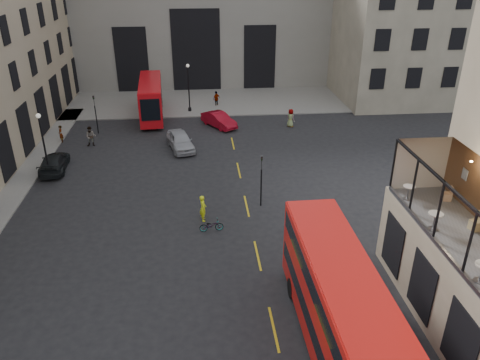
{
  "coord_description": "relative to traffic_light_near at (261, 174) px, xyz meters",
  "views": [
    {
      "loc": [
        -5.21,
        -16.61,
        16.16
      ],
      "look_at": [
        -2.65,
        10.12,
        3.0
      ],
      "focal_mm": 35.0,
      "sensor_mm": 36.0,
      "label": 1
    }
  ],
  "objects": [
    {
      "name": "street_lamp_a",
      "position": [
        -16.0,
        6.0,
        -0.03
      ],
      "size": [
        0.36,
        0.36,
        5.33
      ],
      "color": "black",
      "rests_on": "ground"
    },
    {
      "name": "cafe_chair_c",
      "position": [
        8.33,
        -11.36,
        2.45
      ],
      "size": [
        0.52,
        0.52,
        0.9
      ],
      "color": "tan",
      "rests_on": "cafe_floor"
    },
    {
      "name": "cafe_chair_d",
      "position": [
        8.45,
        -8.5,
        2.41
      ],
      "size": [
        0.47,
        0.47,
        0.79
      ],
      "color": "tan",
      "rests_on": "cafe_floor"
    },
    {
      "name": "bus_far",
      "position": [
        -9.02,
        20.6,
        -0.2
      ],
      "size": [
        2.88,
        10.04,
        3.96
      ],
      "color": "red",
      "rests_on": "ground"
    },
    {
      "name": "cafe_table_far",
      "position": [
        6.47,
        -8.19,
        2.67
      ],
      "size": [
        0.6,
        0.6,
        0.75
      ],
      "color": "silver",
      "rests_on": "cafe_floor"
    },
    {
      "name": "traffic_light_near",
      "position": [
        0.0,
        0.0,
        0.0
      ],
      "size": [
        0.16,
        0.2,
        3.8
      ],
      "color": "black",
      "rests_on": "ground"
    },
    {
      "name": "car_c",
      "position": [
        -16.0,
        7.49,
        -1.73
      ],
      "size": [
        2.33,
        4.91,
        1.38
      ],
      "primitive_type": "imported",
      "rotation": [
        0.0,
        0.0,
        3.22
      ],
      "color": "black",
      "rests_on": "ground"
    },
    {
      "name": "gateway",
      "position": [
        -4.0,
        35.99,
        6.96
      ],
      "size": [
        35.0,
        10.6,
        18.0
      ],
      "color": "gray",
      "rests_on": "ground"
    },
    {
      "name": "cyclist",
      "position": [
        -4.08,
        -1.63,
        -1.51
      ],
      "size": [
        0.51,
        0.72,
        1.83
      ],
      "primitive_type": "imported",
      "rotation": [
        0.0,
        0.0,
        1.69
      ],
      "color": "#ECFF1A",
      "rests_on": "ground"
    },
    {
      "name": "traffic_light_far",
      "position": [
        -14.0,
        16.0,
        0.0
      ],
      "size": [
        0.16,
        0.2,
        3.8
      ],
      "color": "black",
      "rests_on": "ground"
    },
    {
      "name": "car_a",
      "position": [
        -5.81,
        11.11,
        -1.62
      ],
      "size": [
        2.98,
        5.02,
        1.6
      ],
      "primitive_type": "imported",
      "rotation": [
        0.0,
        0.0,
        0.25
      ],
      "color": "#A5A6AD",
      "rests_on": "ground"
    },
    {
      "name": "pedestrian_c",
      "position": [
        -1.92,
        23.88,
        -1.55
      ],
      "size": [
        1.05,
        1.01,
        1.76
      ],
      "primitive_type": "imported",
      "rotation": [
        0.0,
        0.0,
        3.88
      ],
      "color": "gray",
      "rests_on": "ground"
    },
    {
      "name": "building_right",
      "position": [
        21.0,
        27.97,
        7.97
      ],
      "size": [
        16.6,
        18.6,
        20.0
      ],
      "color": "#ADA28B",
      "rests_on": "ground"
    },
    {
      "name": "ground",
      "position": [
        1.0,
        -12.0,
        -2.42
      ],
      "size": [
        140.0,
        140.0,
        0.0
      ],
      "primitive_type": "plane",
      "color": "black",
      "rests_on": "ground"
    },
    {
      "name": "pavement_far",
      "position": [
        -5.0,
        26.0,
        -2.36
      ],
      "size": [
        40.0,
        12.0,
        0.12
      ],
      "primitive_type": "cube",
      "color": "slate",
      "rests_on": "ground"
    },
    {
      "name": "street_lamp_b",
      "position": [
        -5.0,
        22.0,
        -0.03
      ],
      "size": [
        0.36,
        0.36,
        5.33
      ],
      "color": "black",
      "rests_on": "ground"
    },
    {
      "name": "bicycle",
      "position": [
        -3.6,
        -3.01,
        -2.02
      ],
      "size": [
        1.56,
        0.65,
        0.8
      ],
      "primitive_type": "imported",
      "rotation": [
        0.0,
        0.0,
        1.65
      ],
      "color": "gray",
      "rests_on": "ground"
    },
    {
      "name": "pedestrian_a",
      "position": [
        -13.98,
        12.62,
        -1.49
      ],
      "size": [
        0.92,
        0.73,
        1.86
      ],
      "primitive_type": "imported",
      "rotation": [
        0.0,
        0.0,
        -0.03
      ],
      "color": "gray",
      "rests_on": "ground"
    },
    {
      "name": "car_b",
      "position": [
        -2.03,
        16.82,
        -1.69
      ],
      "size": [
        3.71,
        4.56,
        1.46
      ],
      "primitive_type": "imported",
      "rotation": [
        0.0,
        0.0,
        0.58
      ],
      "color": "maroon",
      "rests_on": "ground"
    },
    {
      "name": "pedestrian_e",
      "position": [
        -17.0,
        13.91,
        -1.61
      ],
      "size": [
        0.45,
        0.63,
        1.63
      ],
      "primitive_type": "imported",
      "rotation": [
        0.0,
        0.0,
        4.83
      ],
      "color": "gray",
      "rests_on": "ground"
    },
    {
      "name": "pedestrian_b",
      "position": [
        -8.94,
        22.12,
        -1.6
      ],
      "size": [
        1.21,
        1.17,
        1.66
      ],
      "primitive_type": "imported",
      "rotation": [
        0.0,
        0.0,
        0.73
      ],
      "color": "gray",
      "rests_on": "ground"
    },
    {
      "name": "bus_near",
      "position": [
        1.5,
        -13.43,
        0.15
      ],
      "size": [
        2.71,
        11.5,
        4.58
      ],
      "color": "red",
      "rests_on": "ground"
    },
    {
      "name": "pedestrian_d",
      "position": [
        5.24,
        16.13,
        -1.5
      ],
      "size": [
        1.03,
        1.07,
        1.85
      ],
      "primitive_type": "imported",
      "rotation": [
        0.0,
        0.0,
        2.26
      ],
      "color": "gray",
      "rests_on": "ground"
    },
    {
      "name": "cafe_table_mid",
      "position": [
        6.44,
        -11.13,
        2.73
      ],
      "size": [
        0.68,
        0.68,
        0.84
      ],
      "color": "beige",
      "rests_on": "cafe_floor"
    },
    {
      "name": "cafe_floor",
      "position": [
        7.5,
        -12.0,
        2.12
      ],
      "size": [
        3.0,
        10.0,
        0.1
      ],
      "primitive_type": "cube",
      "color": "slate",
      "rests_on": "host_frontage"
    },
    {
      "name": "host_frontage",
      "position": [
        7.5,
        -12.0,
        -0.17
      ],
      "size": [
        3.0,
        11.0,
        4.5
      ],
      "primitive_type": "cube",
      "color": "tan",
      "rests_on": "ground"
    }
  ]
}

